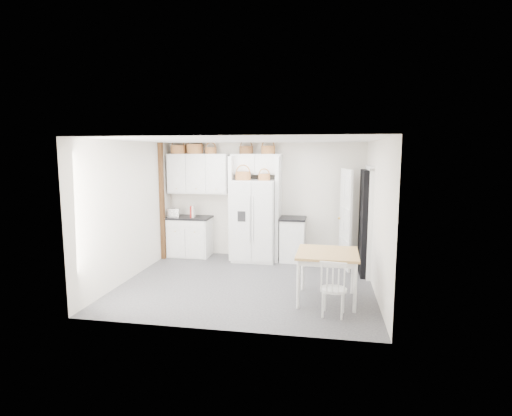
# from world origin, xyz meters

# --- Properties ---
(floor) EXTENTS (4.50, 4.50, 0.00)m
(floor) POSITION_xyz_m (0.00, 0.00, 0.00)
(floor) COLOR #2E2D34
(floor) RESTS_ON ground
(ceiling) EXTENTS (4.50, 4.50, 0.00)m
(ceiling) POSITION_xyz_m (0.00, 0.00, 2.60)
(ceiling) COLOR white
(ceiling) RESTS_ON wall_back
(wall_back) EXTENTS (4.50, 0.00, 4.50)m
(wall_back) POSITION_xyz_m (0.00, 2.00, 1.30)
(wall_back) COLOR silver
(wall_back) RESTS_ON floor
(wall_left) EXTENTS (0.00, 4.00, 4.00)m
(wall_left) POSITION_xyz_m (-2.25, 0.00, 1.30)
(wall_left) COLOR silver
(wall_left) RESTS_ON floor
(wall_right) EXTENTS (0.00, 4.00, 4.00)m
(wall_right) POSITION_xyz_m (2.25, 0.00, 1.30)
(wall_right) COLOR silver
(wall_right) RESTS_ON floor
(refrigerator) EXTENTS (0.93, 0.75, 1.79)m
(refrigerator) POSITION_xyz_m (-0.15, 1.61, 0.90)
(refrigerator) COLOR silver
(refrigerator) RESTS_ON floor
(base_cab_left) EXTENTS (0.95, 0.60, 0.88)m
(base_cab_left) POSITION_xyz_m (-1.69, 1.70, 0.44)
(base_cab_left) COLOR white
(base_cab_left) RESTS_ON floor
(base_cab_right) EXTENTS (0.53, 0.63, 0.93)m
(base_cab_right) POSITION_xyz_m (0.69, 1.70, 0.46)
(base_cab_right) COLOR white
(base_cab_right) RESTS_ON floor
(dining_table) EXTENTS (0.99, 0.99, 0.81)m
(dining_table) POSITION_xyz_m (1.44, -0.63, 0.40)
(dining_table) COLOR #A57740
(dining_table) RESTS_ON floor
(windsor_chair) EXTENTS (0.43, 0.40, 0.79)m
(windsor_chair) POSITION_xyz_m (1.53, -1.23, 0.40)
(windsor_chair) COLOR white
(windsor_chair) RESTS_ON floor
(counter_left) EXTENTS (0.99, 0.64, 0.04)m
(counter_left) POSITION_xyz_m (-1.69, 1.70, 0.90)
(counter_left) COLOR black
(counter_left) RESTS_ON base_cab_left
(counter_right) EXTENTS (0.57, 0.67, 0.04)m
(counter_right) POSITION_xyz_m (0.69, 1.70, 0.95)
(counter_right) COLOR black
(counter_right) RESTS_ON base_cab_right
(toaster) EXTENTS (0.30, 0.19, 0.20)m
(toaster) POSITION_xyz_m (-2.03, 1.59, 1.02)
(toaster) COLOR silver
(toaster) RESTS_ON counter_left
(cookbook_red) EXTENTS (0.08, 0.17, 0.25)m
(cookbook_red) POSITION_xyz_m (-1.62, 1.62, 1.05)
(cookbook_red) COLOR maroon
(cookbook_red) RESTS_ON counter_left
(cookbook_cream) EXTENTS (0.04, 0.17, 0.26)m
(cookbook_cream) POSITION_xyz_m (-1.57, 1.62, 1.05)
(cookbook_cream) COLOR beige
(cookbook_cream) RESTS_ON counter_left
(basket_upper_a) EXTENTS (0.34, 0.34, 0.19)m
(basket_upper_a) POSITION_xyz_m (-1.97, 1.83, 2.45)
(basket_upper_a) COLOR #96522B
(basket_upper_a) RESTS_ON upper_cabinet
(basket_upper_b) EXTENTS (0.37, 0.37, 0.22)m
(basket_upper_b) POSITION_xyz_m (-1.57, 1.83, 2.46)
(basket_upper_b) COLOR #96522B
(basket_upper_b) RESTS_ON upper_cabinet
(basket_upper_c) EXTENTS (0.26, 0.26, 0.15)m
(basket_upper_c) POSITION_xyz_m (-1.20, 1.83, 2.42)
(basket_upper_c) COLOR #96522B
(basket_upper_c) RESTS_ON upper_cabinet
(basket_bridge_a) EXTENTS (0.30, 0.30, 0.17)m
(basket_bridge_a) POSITION_xyz_m (-0.38, 1.83, 2.44)
(basket_bridge_a) COLOR brown
(basket_bridge_a) RESTS_ON bridge_cabinet
(basket_bridge_b) EXTENTS (0.31, 0.31, 0.18)m
(basket_bridge_b) POSITION_xyz_m (0.11, 1.83, 2.44)
(basket_bridge_b) COLOR #96522B
(basket_bridge_b) RESTS_ON bridge_cabinet
(basket_fridge_a) EXTENTS (0.34, 0.34, 0.18)m
(basket_fridge_a) POSITION_xyz_m (-0.39, 1.51, 1.88)
(basket_fridge_a) COLOR #96522B
(basket_fridge_a) RESTS_ON refrigerator
(basket_fridge_b) EXTENTS (0.25, 0.25, 0.14)m
(basket_fridge_b) POSITION_xyz_m (0.08, 1.51, 1.86)
(basket_fridge_b) COLOR #96522B
(basket_fridge_b) RESTS_ON refrigerator
(upper_cabinet) EXTENTS (1.40, 0.34, 0.90)m
(upper_cabinet) POSITION_xyz_m (-1.50, 1.83, 1.90)
(upper_cabinet) COLOR white
(upper_cabinet) RESTS_ON wall_back
(bridge_cabinet) EXTENTS (1.12, 0.34, 0.45)m
(bridge_cabinet) POSITION_xyz_m (-0.15, 1.83, 2.12)
(bridge_cabinet) COLOR white
(bridge_cabinet) RESTS_ON wall_back
(fridge_panel_left) EXTENTS (0.08, 0.60, 2.30)m
(fridge_panel_left) POSITION_xyz_m (-0.66, 1.70, 1.15)
(fridge_panel_left) COLOR white
(fridge_panel_left) RESTS_ON floor
(fridge_panel_right) EXTENTS (0.08, 0.60, 2.30)m
(fridge_panel_right) POSITION_xyz_m (0.36, 1.70, 1.15)
(fridge_panel_right) COLOR white
(fridge_panel_right) RESTS_ON floor
(trim_post) EXTENTS (0.09, 0.09, 2.60)m
(trim_post) POSITION_xyz_m (-2.20, 1.35, 1.30)
(trim_post) COLOR #412610
(trim_post) RESTS_ON floor
(doorway_void) EXTENTS (0.18, 0.85, 2.05)m
(doorway_void) POSITION_xyz_m (2.16, 1.00, 1.02)
(doorway_void) COLOR black
(doorway_void) RESTS_ON floor
(door_slab) EXTENTS (0.21, 0.79, 2.05)m
(door_slab) POSITION_xyz_m (1.80, 1.33, 1.02)
(door_slab) COLOR white
(door_slab) RESTS_ON floor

